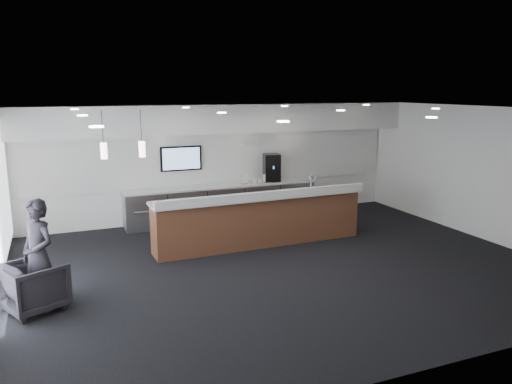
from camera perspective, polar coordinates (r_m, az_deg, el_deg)
name	(u,v)px	position (r m, az deg, el deg)	size (l,w,h in m)	color
ground	(282,265)	(9.84, 3.03, -8.37)	(10.00, 10.00, 0.00)	black
ceiling	(284,110)	(9.24, 3.23, 9.36)	(10.00, 8.00, 0.02)	black
back_wall	(218,162)	(13.10, -4.39, 3.47)	(10.00, 0.02, 3.00)	white
right_wall	(483,173)	(12.39, 24.54, 1.96)	(0.02, 8.00, 3.00)	white
soffit_bulkhead	(223,118)	(12.56, -3.83, 8.40)	(10.00, 0.90, 0.70)	white
alcove_panel	(218,158)	(13.06, -4.35, 3.89)	(9.80, 0.06, 1.40)	white
back_credenza	(223,203)	(12.95, -3.82, -1.22)	(5.06, 0.66, 0.95)	#96999E
wall_tv	(181,158)	(12.72, -8.56, 3.81)	(1.05, 0.08, 0.62)	black
pendant_left	(146,152)	(9.34, -12.46, 4.51)	(0.12, 0.12, 0.30)	beige
pendant_right	(106,154)	(9.25, -16.75, 4.22)	(0.12, 0.12, 0.30)	beige
ceiling_can_lights	(284,111)	(9.24, 3.23, 9.18)	(7.00, 5.00, 0.02)	white
service_counter	(260,219)	(10.93, 0.43, -3.11)	(4.77, 0.90, 1.49)	#59321D
coffee_machine	(272,168)	(13.31, 1.80, 2.82)	(0.51, 0.59, 0.73)	black
info_sign_left	(245,179)	(12.93, -1.31, 1.45)	(0.17, 0.02, 0.23)	white
info_sign_right	(266,178)	(13.12, 1.14, 1.57)	(0.16, 0.02, 0.22)	white
armchair	(34,286)	(8.56, -24.01, -9.81)	(0.83, 0.85, 0.78)	black
lounge_guest	(38,255)	(8.39, -23.61, -6.65)	(0.64, 0.42, 1.75)	black
cup_0	(270,180)	(13.23, 1.58, 1.39)	(0.10, 0.10, 0.10)	white
cup_1	(265,180)	(13.18, 1.03, 1.34)	(0.10, 0.10, 0.10)	white
cup_2	(260,181)	(13.12, 0.47, 1.30)	(0.10, 0.10, 0.10)	white
cup_3	(255,181)	(13.07, -0.10, 1.26)	(0.10, 0.10, 0.10)	white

